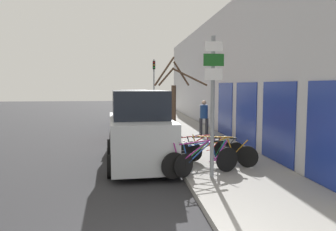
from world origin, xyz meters
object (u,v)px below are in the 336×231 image
Objects in this scene: parked_car_0 at (139,132)px; parked_car_1 at (135,120)px; parked_car_2 at (133,109)px; bicycle_5 at (200,149)px; bicycle_2 at (205,156)px; street_tree at (174,105)px; signpost at (213,100)px; pedestrian_near at (204,115)px; bicycle_3 at (219,152)px; bicycle_0 at (201,160)px; bicycle_4 at (211,150)px; bicycle_1 at (206,159)px; traffic_light at (154,80)px.

parked_car_0 reaches higher than parked_car_1.
bicycle_5 is at bearing -80.03° from parked_car_2.
bicycle_2 is 4.47m from street_tree.
signpost is 0.85× the size of parked_car_0.
pedestrian_near is at bearing 5.41° from parked_car_1.
bicycle_3 is (0.58, 0.50, 0.02)m from bicycle_2.
signpost is 1.03× the size of street_tree.
bicycle_0 is at bearing -52.47° from parked_car_0.
signpost is 2.60m from bicycle_4.
bicycle_5 is at bearing 75.93° from pedestrian_near.
traffic_light is (-0.14, 17.09, 2.50)m from bicycle_1.
bicycle_5 is 5.60m from pedestrian_near.
signpost is at bearing 155.23° from bicycle_2.
traffic_light reaches higher than signpost.
signpost is 1.70× the size of bicycle_5.
pedestrian_near is (1.04, 5.56, 0.63)m from bicycle_4.
traffic_light is at bearing -23.11° from bicycle_2.
bicycle_0 is at bearing -90.12° from traffic_light.
parked_car_0 is at bearing 32.91° from bicycle_2.
signpost is at bearing -82.31° from parked_car_2.
signpost reaches higher than bicycle_5.
parked_car_2 is (-2.02, 10.61, 0.55)m from bicycle_5.
traffic_light is (1.67, 15.45, 1.92)m from parked_car_0.
bicycle_2 is 0.90× the size of bicycle_4.
signpost is at bearing -86.73° from street_tree.
parked_car_0 is (-1.99, 0.07, 0.60)m from bicycle_5.
bicycle_5 is at bearing 67.49° from bicycle_4.
bicycle_0 is 0.63× the size of street_tree.
bicycle_3 is (0.82, 1.16, -0.02)m from bicycle_0.
parked_car_2 is (-1.85, 12.17, 0.53)m from bicycle_1.
parked_car_1 is (-1.67, 7.07, 0.40)m from bicycle_0.
bicycle_4 is 11.05m from parked_car_2.
bicycle_3 is 0.49× the size of parked_car_2.
parked_car_2 is (-0.00, 5.35, 0.11)m from parked_car_1.
bicycle_3 is 1.19× the size of pedestrian_near.
street_tree is at bearing -17.13° from bicycle_0.
bicycle_0 is 0.52× the size of parked_car_0.
bicycle_1 is 0.90× the size of bicycle_4.
traffic_light is at bearing 83.70° from parked_car_1.
bicycle_4 is at bearing 46.69° from bicycle_3.
signpost is at bearing 78.90° from pedestrian_near.
signpost is 0.88× the size of parked_car_1.
pedestrian_near is (1.74, 7.21, 0.58)m from bicycle_0.
signpost reaches higher than pedestrian_near.
bicycle_4 is (0.52, 1.39, -0.02)m from bicycle_1.
bicycle_5 reaches higher than bicycle_4.
bicycle_0 is 1.42m from bicycle_3.
bicycle_0 is 0.55× the size of parked_car_2.
signpost is 1.88× the size of bicycle_1.
bicycle_2 is 0.55× the size of street_tree.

